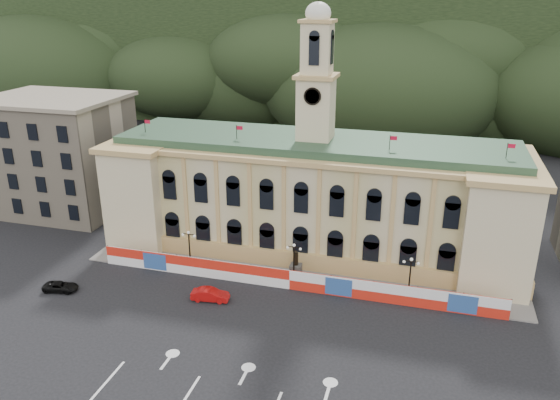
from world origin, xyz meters
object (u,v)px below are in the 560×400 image
(statue, at_px, (296,269))
(red_sedan, at_px, (210,295))
(black_suv, at_px, (61,287))
(lamp_center, at_px, (294,259))

(statue, xyz_separation_m, red_sedan, (-8.27, -8.06, -0.45))
(red_sedan, bearing_deg, black_suv, 91.56)
(statue, relative_size, black_suv, 0.84)
(lamp_center, relative_size, red_sedan, 1.11)
(statue, relative_size, lamp_center, 0.72)
(black_suv, bearing_deg, red_sedan, -90.85)
(statue, bearing_deg, red_sedan, -135.71)
(lamp_center, height_order, black_suv, lamp_center)
(red_sedan, xyz_separation_m, black_suv, (-18.22, -2.89, -0.16))
(lamp_center, xyz_separation_m, black_suv, (-26.49, -9.96, -2.50))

